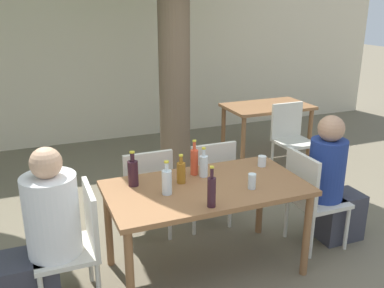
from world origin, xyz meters
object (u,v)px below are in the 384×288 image
object	(u,v)px
dining_table_back	(267,113)
drinking_glass_0	(252,181)
patio_chair_3	(208,179)
wine_bottle_5	(212,191)
patio_chair_4	(291,135)
amber_bottle_0	(181,172)
dining_table_front	(206,195)
wine_bottle_4	(133,172)
soda_bottle_2	(194,161)
drinking_glass_1	(262,161)
patio_chair_0	(77,240)
water_bottle_3	(204,165)
patio_chair_2	(146,189)
patio_chair_1	(311,195)
person_seated_1	(333,186)
water_bottle_1	(167,181)
person_seated_0	(43,240)

from	to	relation	value
dining_table_back	drinking_glass_0	size ratio (longest dim) A/B	9.62
patio_chair_3	wine_bottle_5	bearing A→B (deg)	66.98
patio_chair_3	drinking_glass_0	bearing A→B (deg)	89.41
patio_chair_4	amber_bottle_0	size ratio (longest dim) A/B	3.78
dining_table_front	wine_bottle_4	bearing A→B (deg)	157.42
patio_chair_4	amber_bottle_0	distance (m)	2.50
soda_bottle_2	drinking_glass_1	distance (m)	0.63
dining_table_front	dining_table_back	bearing A→B (deg)	49.02
patio_chair_0	drinking_glass_0	distance (m)	1.36
dining_table_front	water_bottle_3	bearing A→B (deg)	73.30
patio_chair_3	amber_bottle_0	xyz separation A→B (m)	(-0.47, -0.53, 0.35)
patio_chair_2	soda_bottle_2	bearing A→B (deg)	127.19
patio_chair_0	patio_chair_1	bearing A→B (deg)	90.00
amber_bottle_0	wine_bottle_4	distance (m)	0.38
patio_chair_4	water_bottle_3	bearing A→B (deg)	-142.75
patio_chair_2	patio_chair_4	distance (m)	2.36
dining_table_front	wine_bottle_4	distance (m)	0.60
dining_table_front	patio_chair_4	distance (m)	2.43
patio_chair_0	amber_bottle_0	size ratio (longest dim) A/B	3.78
dining_table_back	wine_bottle_4	size ratio (longest dim) A/B	4.12
person_seated_1	patio_chair_3	bearing A→B (deg)	55.00
soda_bottle_2	wine_bottle_4	size ratio (longest dim) A/B	1.06
patio_chair_4	amber_bottle_0	world-z (taller)	amber_bottle_0
water_bottle_3	dining_table_back	bearing A→B (deg)	47.35
water_bottle_1	drinking_glass_1	size ratio (longest dim) A/B	2.87
person_seated_1	soda_bottle_2	xyz separation A→B (m)	(-1.25, 0.25, 0.33)
wine_bottle_5	drinking_glass_0	xyz separation A→B (m)	(0.41, 0.16, -0.06)
patio_chair_3	wine_bottle_4	size ratio (longest dim) A/B	3.17
patio_chair_3	dining_table_front	bearing A→B (deg)	64.50
amber_bottle_0	water_bottle_1	distance (m)	0.23
amber_bottle_0	water_bottle_3	bearing A→B (deg)	13.91
patio_chair_2	water_bottle_3	world-z (taller)	water_bottle_3
patio_chair_4	wine_bottle_4	distance (m)	2.76
patio_chair_1	wine_bottle_4	size ratio (longest dim) A/B	3.17
person_seated_1	amber_bottle_0	distance (m)	1.45
soda_bottle_2	drinking_glass_0	distance (m)	0.53
person_seated_0	drinking_glass_1	xyz separation A→B (m)	(1.86, 0.20, 0.25)
wine_bottle_5	water_bottle_1	bearing A→B (deg)	125.42
patio_chair_1	patio_chair_3	size ratio (longest dim) A/B	1.00
wine_bottle_5	drinking_glass_0	world-z (taller)	wine_bottle_5
patio_chair_4	wine_bottle_5	distance (m)	2.76
dining_table_front	dining_table_back	distance (m)	2.84
dining_table_back	water_bottle_3	xyz separation A→B (m)	(-1.81, -1.96, 0.21)
water_bottle_1	soda_bottle_2	size ratio (longest dim) A/B	0.88
dining_table_front	patio_chair_2	world-z (taller)	patio_chair_2
person_seated_1	water_bottle_3	xyz separation A→B (m)	(-1.19, 0.18, 0.31)
patio_chair_4	person_seated_0	xyz separation A→B (m)	(-3.10, -1.56, 0.05)
water_bottle_3	amber_bottle_0	bearing A→B (deg)	-166.09
soda_bottle_2	patio_chair_0	bearing A→B (deg)	-166.10
patio_chair_3	patio_chair_4	size ratio (longest dim) A/B	1.00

